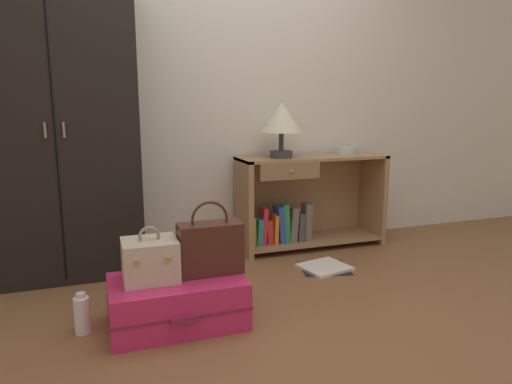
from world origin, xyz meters
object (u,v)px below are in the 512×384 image
table_lamp (281,120)px  bottle (82,314)px  bowl (346,151)px  train_case (150,260)px  wardrobe (57,128)px  open_book_on_floor (325,267)px  suitcase_large (177,301)px  handbag (210,247)px  bookshelf (304,203)px

table_lamp → bottle: size_ratio=1.98×
bowl → train_case: bearing=-149.6°
bottle → bowl: bearing=25.4°
wardrobe → table_lamp: bearing=0.3°
open_book_on_floor → suitcase_large: bearing=-156.8°
bottle → open_book_on_floor: bearing=14.7°
wardrobe → suitcase_large: 1.38m
bottle → table_lamp: bearing=32.2°
bowl → handbag: (-1.36, -0.99, -0.36)m
bookshelf → bottle: (-1.63, -0.93, -0.25)m
bookshelf → suitcase_large: size_ratio=1.72×
wardrobe → suitcase_large: wardrobe is taller
bowl → bottle: 2.31m
suitcase_large → open_book_on_floor: 1.19m
table_lamp → suitcase_large: (-0.96, -0.95, -0.87)m
table_lamp → wardrobe: bearing=-179.7°
bookshelf → bowl: bearing=2.8°
wardrobe → bookshelf: size_ratio=1.66×
train_case → handbag: 0.31m
suitcase_large → train_case: size_ratio=2.44×
train_case → handbag: size_ratio=0.72×
train_case → bowl: bearing=30.4°
wardrobe → bowl: bearing=1.8°
bowl → suitcase_large: (-1.54, -1.01, -0.62)m
handbag → wardrobe: bearing=128.8°
bowl → suitcase_large: bearing=-146.9°
suitcase_large → handbag: (0.18, 0.02, 0.26)m
bookshelf → table_lamp: bearing=-169.7°
wardrobe → open_book_on_floor: 1.96m
bowl → bottle: size_ratio=0.69×
wardrobe → bookshelf: wardrobe is taller
bottle → open_book_on_floor: bottle is taller
suitcase_large → train_case: train_case is taller
bowl → handbag: bearing=-144.1°
suitcase_large → handbag: size_ratio=1.77×
table_lamp → handbag: 1.36m
handbag → suitcase_large: bearing=-172.9°
table_lamp → suitcase_large: size_ratio=0.60×
train_case → suitcase_large: bearing=-13.7°
wardrobe → train_case: bearing=-64.5°
bowl → train_case: bowl is taller
wardrobe → handbag: wardrobe is taller
wardrobe → bookshelf: (1.73, 0.05, -0.61)m
train_case → bottle: train_case is taller
suitcase_large → handbag: bearing=7.1°
bookshelf → bottle: 1.89m
wardrobe → bowl: (2.10, 0.07, -0.21)m
table_lamp → open_book_on_floor: size_ratio=1.07×
bowl → open_book_on_floor: (-0.46, -0.54, -0.73)m
suitcase_large → bottle: bearing=172.5°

